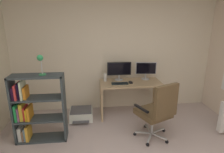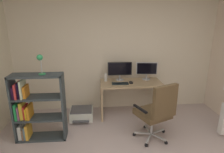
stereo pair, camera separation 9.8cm
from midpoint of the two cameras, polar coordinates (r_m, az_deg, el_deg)
name	(u,v)px [view 1 (the left image)]	position (r m, az deg, el deg)	size (l,w,h in m)	color
wall_back	(114,53)	(4.37, -0.01, 7.13)	(4.52, 0.10, 2.64)	beige
desk	(130,91)	(4.18, 4.80, -4.39)	(1.31, 0.63, 0.75)	tan
monitor_main	(119,69)	(4.16, 1.47, 2.12)	(0.52, 0.18, 0.40)	#B2B5B7
monitor_secondary	(146,69)	(4.29, 9.43, 2.20)	(0.46, 0.18, 0.39)	#B2B5B7
keyboard	(120,83)	(3.97, 1.63, -2.10)	(0.34, 0.13, 0.02)	black
computer_mouse	(131,82)	(4.02, 4.89, -1.77)	(0.06, 0.10, 0.03)	black
desktop_speaker	(105,77)	(4.13, -2.75, -0.27)	(0.07, 0.07, 0.17)	silver
office_chair	(158,110)	(3.34, 12.63, -9.69)	(0.67, 0.70, 1.07)	#B7BABC
bookshelf	(33,109)	(3.55, -23.18, -9.00)	(0.85, 0.30, 1.18)	#313B40
desk_lamp	(40,61)	(3.24, -21.40, 4.33)	(0.11, 0.11, 0.33)	#2A9253
printer	(81,114)	(4.20, -9.83, -10.97)	(0.48, 0.51, 0.22)	silver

